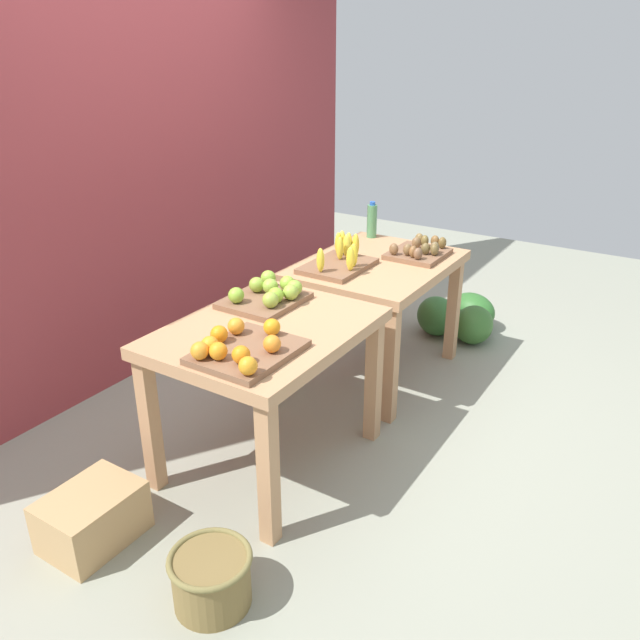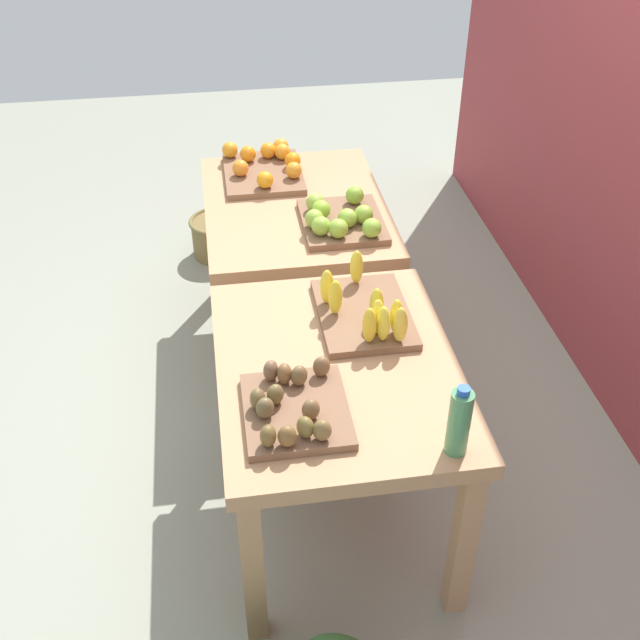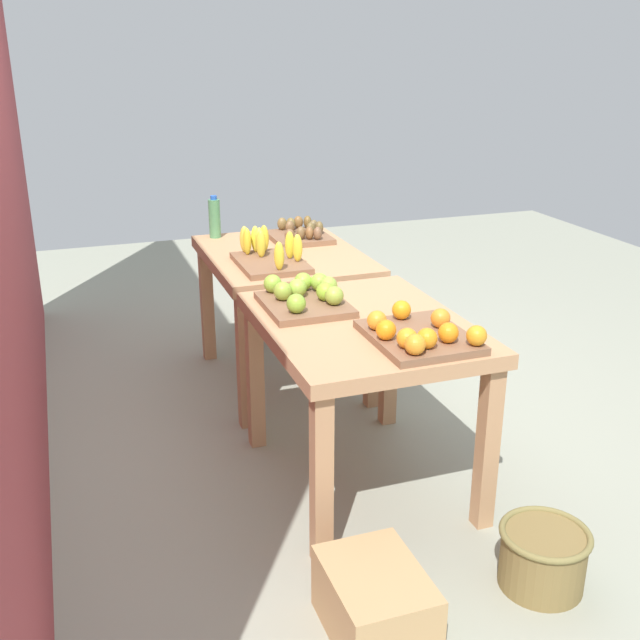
{
  "view_description": "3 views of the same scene",
  "coord_description": "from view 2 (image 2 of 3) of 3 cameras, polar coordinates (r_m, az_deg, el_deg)",
  "views": [
    {
      "loc": [
        -2.7,
        -1.66,
        1.98
      ],
      "look_at": [
        -0.1,
        -0.01,
        0.61
      ],
      "focal_mm": 35.63,
      "sensor_mm": 36.0,
      "label": 1
    },
    {
      "loc": [
        2.51,
        -0.36,
        2.42
      ],
      "look_at": [
        0.05,
        0.02,
        0.55
      ],
      "focal_mm": 43.79,
      "sensor_mm": 36.0,
      "label": 2
    },
    {
      "loc": [
        -3.22,
        1.12,
        1.82
      ],
      "look_at": [
        -0.02,
        -0.01,
        0.56
      ],
      "focal_mm": 42.42,
      "sensor_mm": 36.0,
      "label": 3
    }
  ],
  "objects": [
    {
      "name": "banana_crate",
      "position": [
        2.75,
        3.34,
        0.65
      ],
      "size": [
        0.44,
        0.32,
        0.17
      ],
      "color": "brown",
      "rests_on": "display_table_right"
    },
    {
      "name": "apple_bin",
      "position": [
        3.3,
        1.49,
        7.43
      ],
      "size": [
        0.42,
        0.34,
        0.11
      ],
      "color": "brown",
      "rests_on": "display_table_left"
    },
    {
      "name": "water_bottle",
      "position": [
        2.26,
        10.13,
        -7.34
      ],
      "size": [
        0.07,
        0.07,
        0.24
      ],
      "color": "#4C8C59",
      "rests_on": "display_table_right"
    },
    {
      "name": "kiwi_bin",
      "position": [
        2.38,
        -1.96,
        -6.38
      ],
      "size": [
        0.36,
        0.32,
        0.1
      ],
      "color": "brown",
      "rests_on": "display_table_right"
    },
    {
      "name": "display_table_right",
      "position": [
        2.66,
        1.24,
        -5.01
      ],
      "size": [
        1.04,
        0.8,
        0.75
      ],
      "color": "tan",
      "rests_on": "ground_plane"
    },
    {
      "name": "display_table_left",
      "position": [
        3.57,
        -1.81,
        6.97
      ],
      "size": [
        1.04,
        0.8,
        0.75
      ],
      "color": "tan",
      "rests_on": "ground_plane"
    },
    {
      "name": "cardboard_produce_box",
      "position": [
        4.61,
        0.67,
        6.93
      ],
      "size": [
        0.4,
        0.3,
        0.24
      ],
      "primitive_type": "cube",
      "color": "tan",
      "rests_on": "ground_plane"
    },
    {
      "name": "ground_plane",
      "position": [
        3.51,
        -0.45,
        -6.77
      ],
      "size": [
        8.0,
        8.0,
        0.0
      ],
      "primitive_type": "plane",
      "color": "gray"
    },
    {
      "name": "orange_bin",
      "position": [
        3.75,
        -4.06,
        11.09
      ],
      "size": [
        0.45,
        0.37,
        0.11
      ],
      "color": "brown",
      "rests_on": "display_table_left"
    },
    {
      "name": "wicker_basket",
      "position": [
        4.54,
        -7.45,
        6.14
      ],
      "size": [
        0.32,
        0.32,
        0.23
      ],
      "color": "olive",
      "rests_on": "ground_plane"
    }
  ]
}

